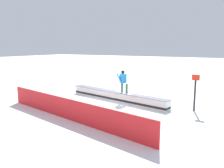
% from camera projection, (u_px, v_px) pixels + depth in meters
% --- Properties ---
extents(ground_plane, '(120.00, 120.00, 0.00)m').
position_uv_depth(ground_plane, '(116.00, 100.00, 15.11)').
color(ground_plane, white).
extents(grind_box, '(7.45, 2.08, 0.58)m').
position_uv_depth(grind_box, '(116.00, 96.00, 15.07)').
color(grind_box, white).
rests_on(grind_box, ground_plane).
extents(snowboarder, '(1.44, 0.92, 1.40)m').
position_uv_depth(snowboarder, '(123.00, 81.00, 14.55)').
color(snowboarder, silver).
rests_on(snowboarder, grind_box).
extents(safety_fence, '(9.76, 2.04, 1.01)m').
position_uv_depth(safety_fence, '(68.00, 109.00, 11.13)').
color(safety_fence, red).
rests_on(safety_fence, ground_plane).
extents(trail_marker, '(0.40, 0.10, 1.97)m').
position_uv_depth(trail_marker, '(195.00, 92.00, 12.46)').
color(trail_marker, '#262628').
rests_on(trail_marker, ground_plane).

